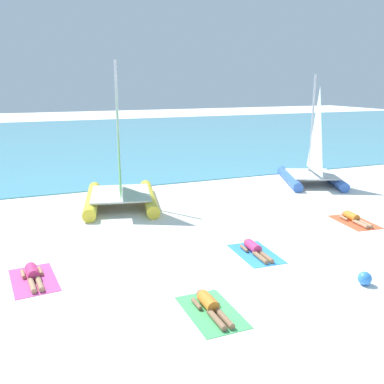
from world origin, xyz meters
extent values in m
plane|color=white|center=(0.00, 10.00, 0.00)|extent=(120.00, 120.00, 0.00)
cube|color=#4C9EB7|center=(0.00, 31.34, 0.03)|extent=(120.00, 40.00, 0.05)
cylinder|color=yellow|center=(-3.02, 8.80, 0.26)|extent=(1.49, 4.56, 0.52)
cylinder|color=yellow|center=(-0.69, 8.29, 0.26)|extent=(1.49, 4.56, 0.52)
cube|color=silver|center=(-1.90, 8.33, 0.55)|extent=(2.96, 3.36, 0.07)
cylinder|color=silver|center=(-1.76, 8.97, 3.23)|extent=(0.11, 0.11, 5.43)
pyramid|color=#4CA54C|center=(-1.99, 7.92, 3.07)|extent=(0.58, 2.34, 4.56)
cylinder|color=blue|center=(7.16, 9.30, 0.24)|extent=(2.07, 4.03, 0.48)
cylinder|color=blue|center=(9.17, 8.45, 0.24)|extent=(2.07, 4.03, 0.48)
cube|color=silver|center=(8.08, 8.70, 0.51)|extent=(3.06, 3.31, 0.06)
cylinder|color=silver|center=(8.32, 9.24, 2.96)|extent=(0.10, 0.10, 4.97)
pyramid|color=white|center=(7.93, 8.34, 2.81)|extent=(0.91, 2.04, 4.18)
cube|color=#D84C99|center=(-5.64, 2.34, 0.01)|extent=(1.26, 1.99, 0.01)
cylinder|color=#D83372|center=(-5.66, 2.54, 0.16)|extent=(0.35, 0.64, 0.30)
sphere|color=tan|center=(-5.69, 2.95, 0.16)|extent=(0.22, 0.22, 0.22)
cylinder|color=tan|center=(-5.69, 1.88, 0.08)|extent=(0.21, 0.79, 0.14)
cylinder|color=tan|center=(-5.52, 1.90, 0.08)|extent=(0.21, 0.79, 0.14)
cylinder|color=tan|center=(-5.89, 2.67, 0.07)|extent=(0.14, 0.46, 0.10)
cylinder|color=tan|center=(-5.45, 2.71, 0.07)|extent=(0.14, 0.46, 0.10)
cube|color=#4CB266|center=(-1.98, -0.91, 0.01)|extent=(1.10, 1.90, 0.01)
cylinder|color=orange|center=(-1.98, -0.71, 0.16)|extent=(0.30, 0.62, 0.30)
sphere|color=#8C6647|center=(-1.98, -0.31, 0.16)|extent=(0.22, 0.22, 0.22)
cylinder|color=#8C6647|center=(-2.07, -1.36, 0.08)|extent=(0.14, 0.78, 0.14)
cylinder|color=#8C6647|center=(-1.89, -1.36, 0.08)|extent=(0.14, 0.78, 0.14)
cylinder|color=#8C6647|center=(-2.20, -0.56, 0.07)|extent=(0.10, 0.45, 0.10)
cylinder|color=#8C6647|center=(-1.76, -0.56, 0.07)|extent=(0.10, 0.45, 0.10)
cube|color=#338CD8|center=(0.70, 1.68, 0.01)|extent=(1.20, 1.96, 0.01)
cylinder|color=#D83372|center=(0.71, 1.88, 0.16)|extent=(0.33, 0.64, 0.30)
sphere|color=#8C6647|center=(0.73, 2.29, 0.16)|extent=(0.22, 0.22, 0.22)
cylinder|color=#8C6647|center=(0.58, 1.23, 0.08)|extent=(0.18, 0.79, 0.14)
cylinder|color=#8C6647|center=(0.76, 1.22, 0.08)|extent=(0.18, 0.79, 0.14)
cylinder|color=#8C6647|center=(0.50, 2.04, 0.07)|extent=(0.12, 0.45, 0.10)
cylinder|color=#8C6647|center=(0.94, 2.02, 0.07)|extent=(0.12, 0.45, 0.10)
cube|color=#EA5933|center=(5.67, 2.95, 0.01)|extent=(1.30, 2.01, 0.01)
cylinder|color=orange|center=(5.70, 3.15, 0.16)|extent=(0.36, 0.65, 0.30)
sphere|color=tan|center=(5.74, 3.56, 0.16)|extent=(0.22, 0.22, 0.22)
cylinder|color=tan|center=(5.54, 2.51, 0.08)|extent=(0.22, 0.79, 0.14)
cylinder|color=tan|center=(5.72, 2.49, 0.08)|extent=(0.22, 0.79, 0.14)
cylinder|color=tan|center=(5.49, 3.33, 0.07)|extent=(0.15, 0.46, 0.10)
cylinder|color=tan|center=(5.93, 3.28, 0.07)|extent=(0.15, 0.46, 0.10)
sphere|color=#337FE5|center=(2.23, -1.17, 0.18)|extent=(0.36, 0.36, 0.36)
camera|label=1|loc=(-5.71, -8.86, 5.07)|focal=40.23mm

